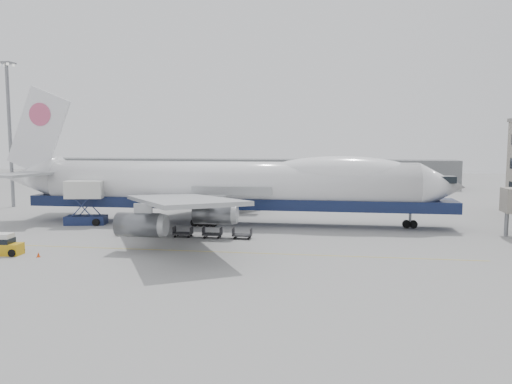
# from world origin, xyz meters

# --- Properties ---
(ground) EXTENTS (260.00, 260.00, 0.00)m
(ground) POSITION_xyz_m (0.00, 0.00, 0.00)
(ground) COLOR gray
(ground) RESTS_ON ground
(apron_line) EXTENTS (60.00, 0.15, 0.01)m
(apron_line) POSITION_xyz_m (0.00, -6.00, 0.01)
(apron_line) COLOR gold
(apron_line) RESTS_ON ground
(hangar) EXTENTS (110.00, 8.00, 7.00)m
(hangar) POSITION_xyz_m (-10.00, 70.00, 3.50)
(hangar) COLOR slate
(hangar) RESTS_ON ground
(floodlight_mast) EXTENTS (2.40, 2.40, 25.43)m
(floodlight_mast) POSITION_xyz_m (-42.00, 24.00, 14.27)
(floodlight_mast) COLOR slate
(floodlight_mast) RESTS_ON ground
(airliner) EXTENTS (67.00, 55.30, 19.98)m
(airliner) POSITION_xyz_m (0.64, 12.00, 5.62)
(airliner) COLOR white
(airliner) RESTS_ON ground
(catering_truck) EXTENTS (5.96, 4.57, 6.23)m
(catering_truck) POSITION_xyz_m (-20.05, 8.43, 3.46)
(catering_truck) COLOR #19244B
(catering_truck) RESTS_ON ground
(baggage_tug) EXTENTS (3.20, 1.88, 2.26)m
(baggage_tug) POSITION_xyz_m (-19.27, -10.58, 1.00)
(baggage_tug) COLOR gold
(baggage_tug) RESTS_ON ground
(traffic_cone) EXTENTS (0.37, 0.37, 0.54)m
(traffic_cone) POSITION_xyz_m (-15.27, -11.05, 0.26)
(traffic_cone) COLOR #DC410B
(traffic_cone) RESTS_ON ground
(dolly_0) EXTENTS (2.30, 1.35, 1.30)m
(dolly_0) POSITION_xyz_m (-11.15, 1.41, 0.53)
(dolly_0) COLOR #2D2D30
(dolly_0) RESTS_ON ground
(dolly_1) EXTENTS (2.30, 1.35, 1.30)m
(dolly_1) POSITION_xyz_m (-7.43, 1.41, 0.53)
(dolly_1) COLOR #2D2D30
(dolly_1) RESTS_ON ground
(dolly_2) EXTENTS (2.30, 1.35, 1.30)m
(dolly_2) POSITION_xyz_m (-3.71, 1.41, 0.53)
(dolly_2) COLOR #2D2D30
(dolly_2) RESTS_ON ground
(dolly_3) EXTENTS (2.30, 1.35, 1.30)m
(dolly_3) POSITION_xyz_m (0.00, 1.41, 0.53)
(dolly_3) COLOR #2D2D30
(dolly_3) RESTS_ON ground
(dolly_4) EXTENTS (2.30, 1.35, 1.30)m
(dolly_4) POSITION_xyz_m (3.72, 1.41, 0.53)
(dolly_4) COLOR #2D2D30
(dolly_4) RESTS_ON ground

